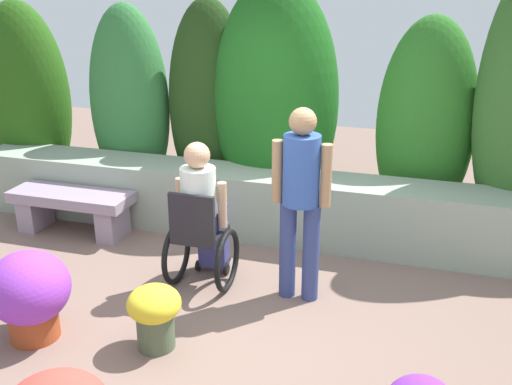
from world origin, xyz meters
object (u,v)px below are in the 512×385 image
(stone_bench, at_px, (72,206))
(flower_pot_small_foreground, at_px, (155,312))
(person_in_wheelchair, at_px, (202,220))
(person_standing_companion, at_px, (301,193))
(flower_pot_terracotta_by_wall, at_px, (30,293))

(stone_bench, xyz_separation_m, flower_pot_small_foreground, (1.75, -1.64, -0.01))
(person_in_wheelchair, bearing_deg, flower_pot_small_foreground, -98.30)
(flower_pot_small_foreground, bearing_deg, person_standing_companion, 50.42)
(person_in_wheelchair, height_order, flower_pot_small_foreground, person_in_wheelchair)
(person_in_wheelchair, distance_m, flower_pot_terracotta_by_wall, 1.50)
(stone_bench, height_order, person_standing_companion, person_standing_companion)
(flower_pot_small_foreground, bearing_deg, stone_bench, 136.98)
(person_in_wheelchair, xyz_separation_m, person_standing_companion, (0.86, 0.02, 0.33))
(flower_pot_terracotta_by_wall, distance_m, flower_pot_small_foreground, 0.96)
(person_in_wheelchair, height_order, flower_pot_terracotta_by_wall, person_in_wheelchair)
(stone_bench, relative_size, flower_pot_small_foreground, 2.61)
(stone_bench, bearing_deg, person_in_wheelchair, -21.13)
(stone_bench, xyz_separation_m, person_in_wheelchair, (1.74, -0.64, 0.32))
(flower_pot_terracotta_by_wall, bearing_deg, person_in_wheelchair, 51.13)
(stone_bench, bearing_deg, person_standing_companion, -14.24)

